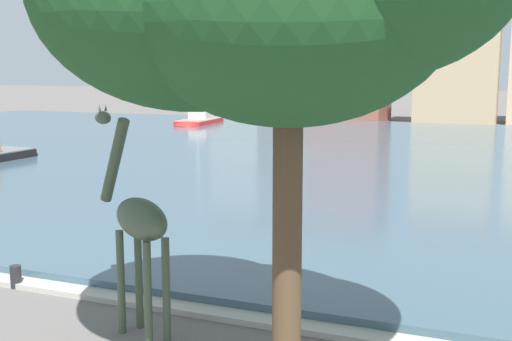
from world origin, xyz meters
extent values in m
cube|color=#3D5666|center=(0.00, 28.63, 0.14)|extent=(89.64, 45.15, 0.28)
cube|color=#ADA89E|center=(0.00, 5.81, 0.06)|extent=(89.64, 0.50, 0.12)
cylinder|color=#3D4C38|center=(-0.23, 4.47, 0.96)|extent=(0.14, 0.14, 1.91)
cylinder|color=#3D4C38|center=(-0.06, 4.79, 0.96)|extent=(0.14, 0.14, 1.91)
cylinder|color=#3D4C38|center=(0.61, 4.01, 0.96)|extent=(0.14, 0.14, 1.91)
cylinder|color=#3D4C38|center=(0.79, 4.33, 0.96)|extent=(0.14, 0.14, 1.91)
ellipsoid|color=#3D4C38|center=(0.28, 4.40, 2.19)|extent=(1.56, 1.20, 0.73)
cylinder|color=#3D4C38|center=(-0.53, 4.84, 3.10)|extent=(0.98, 0.66, 1.63)
ellipsoid|color=#3D4C38|center=(-0.89, 5.04, 3.87)|extent=(0.51, 0.43, 0.24)
cone|color=#3D4C38|center=(-0.92, 4.98, 4.06)|extent=(0.05, 0.05, 0.14)
cone|color=#3D4C38|center=(-0.86, 5.09, 4.06)|extent=(0.05, 0.05, 0.14)
cylinder|color=#3D4C38|center=(0.90, 4.06, 1.88)|extent=(0.20, 0.14, 0.77)
ellipsoid|color=black|center=(-17.94, 21.38, 0.33)|extent=(2.06, 1.89, 0.63)
cube|color=red|center=(-18.27, 42.93, 0.30)|extent=(2.66, 5.51, 0.60)
ellipsoid|color=red|center=(-18.09, 40.39, 0.30)|extent=(2.18, 2.02, 0.57)
cube|color=#C7716E|center=(-18.27, 42.93, 0.63)|extent=(2.60, 5.40, 0.06)
cube|color=silver|center=(-18.30, 43.33, 1.13)|extent=(1.72, 1.99, 0.93)
cylinder|color=silver|center=(-18.24, 42.53, 4.31)|extent=(0.12, 0.12, 7.42)
cylinder|color=silver|center=(-18.31, 43.47, 1.50)|extent=(0.22, 1.88, 0.08)
cylinder|color=brown|center=(3.39, 3.15, 2.20)|extent=(0.41, 0.41, 4.41)
cylinder|color=#232326|center=(-3.78, 5.66, 0.25)|extent=(0.24, 0.24, 0.50)
cube|color=gray|center=(-19.24, 55.55, 5.18)|extent=(5.07, 7.18, 10.37)
cube|color=#51281E|center=(-19.24, 55.55, 10.77)|extent=(5.18, 7.33, 0.80)
cube|color=#8E5142|center=(-8.25, 54.03, 5.10)|extent=(6.80, 6.22, 10.21)
cube|color=brown|center=(-8.25, 54.03, 10.61)|extent=(6.93, 6.34, 0.80)
cube|color=tan|center=(1.37, 53.28, 4.50)|extent=(6.71, 5.33, 8.99)
cube|color=brown|center=(1.37, 53.28, 9.39)|extent=(6.84, 5.44, 0.80)
camera|label=1|loc=(6.18, -4.89, 4.75)|focal=44.93mm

